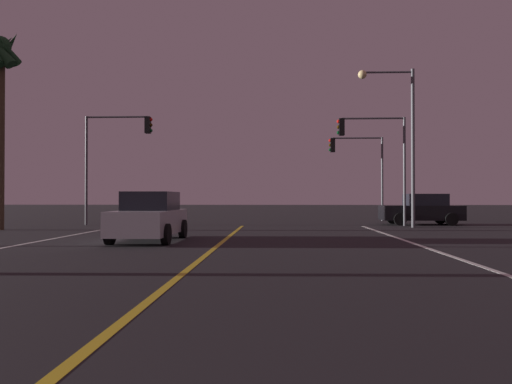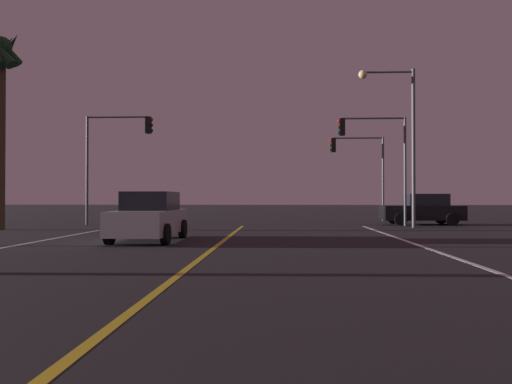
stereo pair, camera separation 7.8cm
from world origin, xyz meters
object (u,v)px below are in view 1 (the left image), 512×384
object	(u,v)px
traffic_light_near_right	(372,145)
street_lamp_right_far	(399,126)
car_oncoming	(150,217)
traffic_light_near_left	(117,144)
car_crossing_side	(422,210)
palm_tree_left_mid	(0,69)
traffic_light_far_right	(356,158)

from	to	relation	value
traffic_light_near_right	street_lamp_right_far	world-z (taller)	street_lamp_right_far
car_oncoming	traffic_light_near_left	world-z (taller)	traffic_light_near_left
car_crossing_side	palm_tree_left_mid	distance (m)	22.45
traffic_light_near_right	street_lamp_right_far	bearing A→B (deg)	125.41
traffic_light_near_right	street_lamp_right_far	size ratio (longest dim) A/B	0.73
car_oncoming	palm_tree_left_mid	bearing A→B (deg)	-122.21
car_crossing_side	traffic_light_near_right	bearing A→B (deg)	21.52
traffic_light_far_right	street_lamp_right_far	xyz separation A→B (m)	(1.03, -6.98, 1.07)
traffic_light_near_left	car_oncoming	bearing A→B (deg)	-65.46
car_crossing_side	traffic_light_near_left	bearing A→B (deg)	3.95
palm_tree_left_mid	street_lamp_right_far	bearing A→B (deg)	8.08
street_lamp_right_far	traffic_light_near_left	bearing A→B (deg)	-5.72
car_oncoming	traffic_light_far_right	bearing A→B (deg)	147.71
palm_tree_left_mid	car_crossing_side	bearing A→B (deg)	14.36
traffic_light_far_right	traffic_light_near_left	bearing A→B (deg)	21.75
traffic_light_near_left	street_lamp_right_far	size ratio (longest dim) A/B	0.75
traffic_light_far_right	car_oncoming	bearing A→B (deg)	57.71
car_oncoming	street_lamp_right_far	world-z (taller)	street_lamp_right_far
traffic_light_near_right	car_crossing_side	bearing A→B (deg)	-158.48
car_crossing_side	traffic_light_far_right	size ratio (longest dim) A/B	0.80
car_oncoming	street_lamp_right_far	distance (m)	13.86
traffic_light_far_right	palm_tree_left_mid	distance (m)	20.61
traffic_light_near_left	palm_tree_left_mid	distance (m)	6.59
palm_tree_left_mid	traffic_light_near_left	bearing A→B (deg)	45.51
car_crossing_side	traffic_light_far_right	distance (m)	6.13
car_oncoming	traffic_light_far_right	distance (m)	17.99
car_crossing_side	palm_tree_left_mid	bearing A→B (deg)	14.36
car_crossing_side	street_lamp_right_far	world-z (taller)	street_lamp_right_far
car_oncoming	traffic_light_near_right	distance (m)	13.81
traffic_light_far_right	palm_tree_left_mid	xyz separation A→B (m)	(-17.88, -9.67, 3.44)
traffic_light_near_left	traffic_light_far_right	world-z (taller)	traffic_light_near_left
traffic_light_far_right	street_lamp_right_far	bearing A→B (deg)	98.40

